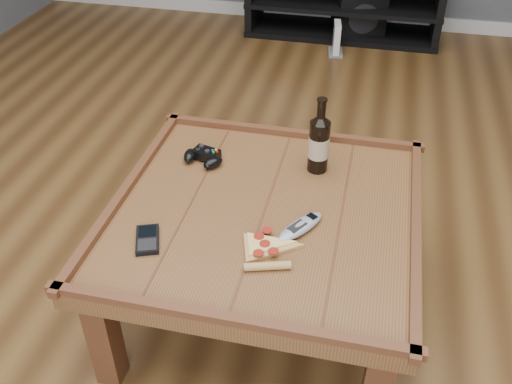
% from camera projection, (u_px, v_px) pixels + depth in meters
% --- Properties ---
extents(ground, '(6.00, 6.00, 0.00)m').
position_uv_depth(ground, '(264.00, 303.00, 2.15)').
color(ground, '#482D14').
rests_on(ground, ground).
extents(baseboard, '(5.00, 0.02, 0.10)m').
position_uv_depth(baseboard, '(345.00, 17.00, 4.45)').
color(baseboard, silver).
rests_on(baseboard, ground).
extents(coffee_table, '(1.03, 1.03, 0.48)m').
position_uv_depth(coffee_table, '(265.00, 223.00, 1.91)').
color(coffee_table, '#553518').
rests_on(coffee_table, ground).
extents(media_console, '(1.40, 0.45, 0.50)m').
position_uv_depth(media_console, '(344.00, 2.00, 4.15)').
color(media_console, black).
rests_on(media_console, ground).
extents(beer_bottle, '(0.07, 0.07, 0.28)m').
position_uv_depth(beer_bottle, '(319.00, 142.00, 2.00)').
color(beer_bottle, black).
rests_on(beer_bottle, coffee_table).
extents(game_controller, '(0.17, 0.13, 0.05)m').
position_uv_depth(game_controller, '(203.00, 157.00, 2.09)').
color(game_controller, black).
rests_on(game_controller, coffee_table).
extents(pizza_slice, '(0.22, 0.28, 0.03)m').
position_uv_depth(pizza_slice, '(265.00, 249.00, 1.71)').
color(pizza_slice, tan).
rests_on(pizza_slice, coffee_table).
extents(smartphone, '(0.11, 0.14, 0.02)m').
position_uv_depth(smartphone, '(147.00, 239.00, 1.75)').
color(smartphone, black).
rests_on(smartphone, coffee_table).
extents(remote_control, '(0.15, 0.19, 0.03)m').
position_uv_depth(remote_control, '(300.00, 227.00, 1.79)').
color(remote_control, gray).
rests_on(remote_control, coffee_table).
extents(subwoofer, '(0.43, 0.43, 0.34)m').
position_uv_depth(subwoofer, '(359.00, 11.00, 4.21)').
color(subwoofer, black).
rests_on(subwoofer, ground).
extents(game_console, '(0.12, 0.19, 0.22)m').
position_uv_depth(game_console, '(336.00, 40.00, 3.95)').
color(game_console, gray).
rests_on(game_console, ground).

